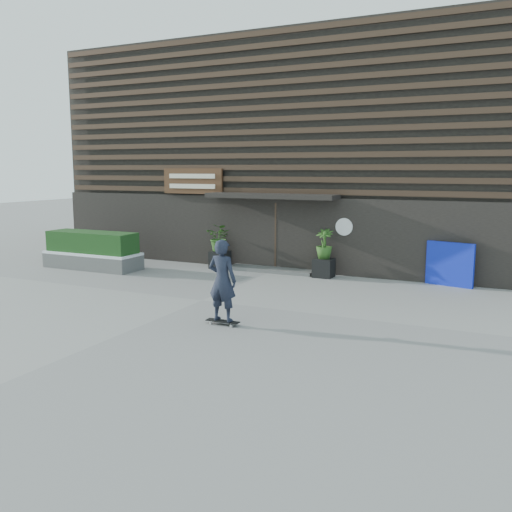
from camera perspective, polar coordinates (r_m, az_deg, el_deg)
The scene contains 12 objects.
ground at distance 14.62m, azimuth -5.62°, elevation -4.61°, with size 80.00×80.00×0.00m, color gray.
entrance_step at distance 18.61m, azimuth 1.67°, elevation -1.42°, with size 3.00×0.80×0.12m, color #4F4F4C.
planter_pot_left at distance 19.23m, azimuth -3.76°, elevation -0.37°, with size 0.60×0.60×0.60m, color black.
bamboo_left at distance 19.11m, azimuth -3.79°, elevation 1.94°, with size 0.86×0.75×0.96m, color #2D591E.
planter_pot_right at distance 17.72m, azimuth 7.05°, elevation -1.23°, with size 0.60×0.60×0.60m, color black.
bamboo_right at distance 17.59m, azimuth 7.10°, elevation 1.27°, with size 0.54×0.54×0.96m, color #2D591E.
raised_bed at distance 19.99m, azimuth -16.57°, elevation -0.51°, with size 3.50×1.20×0.50m, color #51514E.
snow_layer at distance 19.94m, azimuth -16.60°, elevation 0.31°, with size 3.50×1.20×0.08m, color white.
hedge at distance 19.89m, azimuth -16.65°, elevation 1.42°, with size 3.30×1.00×0.70m, color #173B15.
blue_tarp at distance 17.17m, azimuth 19.47°, elevation -0.81°, with size 1.39×0.12×1.31m, color #0D1BAE.
building at distance 23.32m, azimuth 7.10°, elevation 10.33°, with size 18.00×11.00×8.00m.
skateboarder at distance 12.11m, azimuth -3.51°, elevation -2.57°, with size 0.78×0.46×1.93m.
Camera 1 is at (7.34, -12.16, 3.44)m, focal length 38.54 mm.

